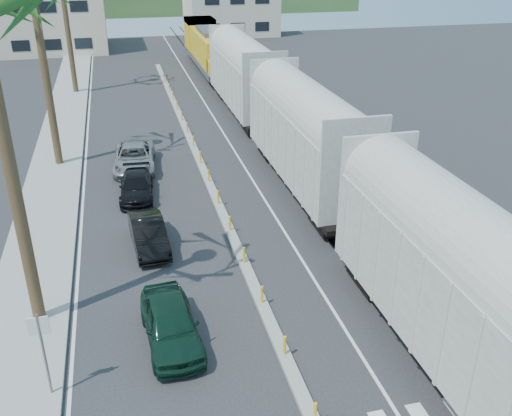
# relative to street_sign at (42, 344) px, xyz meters

# --- Properties ---
(ground) EXTENTS (140.00, 140.00, 0.00)m
(ground) POSITION_rel_street_sign_xyz_m (7.30, -2.00, -1.97)
(ground) COLOR #28282B
(ground) RESTS_ON ground
(sidewalk) EXTENTS (3.00, 90.00, 0.15)m
(sidewalk) POSITION_rel_street_sign_xyz_m (-1.20, 23.00, -1.90)
(sidewalk) COLOR gray
(sidewalk) RESTS_ON ground
(rails) EXTENTS (1.56, 100.00, 0.06)m
(rails) POSITION_rel_street_sign_xyz_m (12.30, 26.00, -1.94)
(rails) COLOR black
(rails) RESTS_ON ground
(median) EXTENTS (0.45, 60.00, 0.85)m
(median) POSITION_rel_street_sign_xyz_m (7.30, 17.96, -1.88)
(median) COLOR gray
(median) RESTS_ON ground
(lane_markings) EXTENTS (9.42, 90.00, 0.01)m
(lane_markings) POSITION_rel_street_sign_xyz_m (5.15, 23.00, -1.97)
(lane_markings) COLOR silver
(lane_markings) RESTS_ON ground
(freight_train) EXTENTS (3.00, 60.94, 5.85)m
(freight_train) POSITION_rel_street_sign_xyz_m (12.30, 18.90, 0.93)
(freight_train) COLOR #A4A296
(freight_train) RESTS_ON ground
(street_sign) EXTENTS (0.60, 0.08, 3.00)m
(street_sign) POSITION_rel_street_sign_xyz_m (0.00, 0.00, 0.00)
(street_sign) COLOR slate
(street_sign) RESTS_ON ground
(buildings) EXTENTS (38.00, 27.00, 10.00)m
(buildings) POSITION_rel_street_sign_xyz_m (0.89, 69.66, 2.39)
(buildings) COLOR beige
(buildings) RESTS_ON ground
(car_lead) EXTENTS (2.31, 4.58, 1.49)m
(car_lead) POSITION_rel_street_sign_xyz_m (3.79, 1.72, -1.23)
(car_lead) COLOR black
(car_lead) RESTS_ON ground
(car_second) EXTENTS (1.99, 4.25, 1.33)m
(car_second) POSITION_rel_street_sign_xyz_m (3.54, 8.53, -1.30)
(car_second) COLOR black
(car_second) RESTS_ON ground
(car_third) EXTENTS (2.27, 4.44, 1.22)m
(car_third) POSITION_rel_street_sign_xyz_m (3.30, 14.13, -1.36)
(car_third) COLOR black
(car_third) RESTS_ON ground
(car_rear) EXTENTS (3.16, 5.49, 1.42)m
(car_rear) POSITION_rel_street_sign_xyz_m (3.41, 18.31, -1.26)
(car_rear) COLOR #989A9D
(car_rear) RESTS_ON ground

